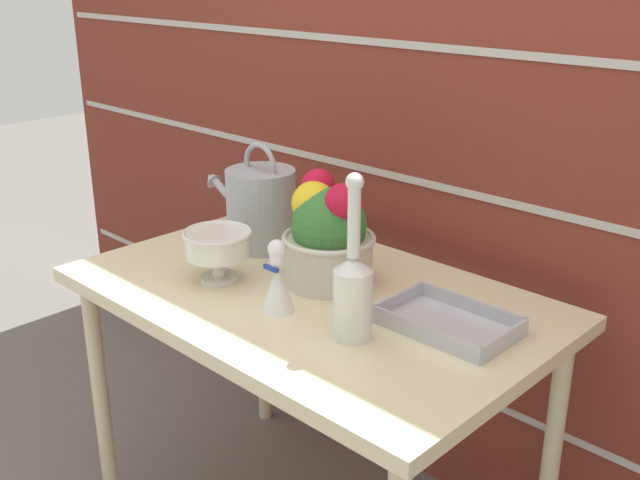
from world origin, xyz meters
name	(u,v)px	position (x,y,z in m)	size (l,w,h in m)	color
brick_wall	(434,115)	(0.00, 0.48, 1.10)	(3.60, 0.08, 2.20)	maroon
patio_table	(310,318)	(0.00, 0.00, 0.67)	(1.16, 0.72, 0.74)	beige
watering_can	(260,207)	(-0.31, 0.12, 0.85)	(0.34, 0.19, 0.29)	#9EA3A8
crystal_pedestal_bowl	(218,245)	(-0.21, -0.11, 0.83)	(0.17, 0.17, 0.13)	silver
flower_planter	(327,234)	(0.00, 0.07, 0.87)	(0.23, 0.23, 0.27)	beige
glass_decanter	(353,288)	(0.23, -0.11, 0.85)	(0.08, 0.08, 0.36)	silver
figurine_vase	(278,282)	(0.02, -0.13, 0.81)	(0.08, 0.08, 0.17)	white
wire_tray	(448,324)	(0.36, 0.07, 0.75)	(0.28, 0.19, 0.04)	#B7B7BC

